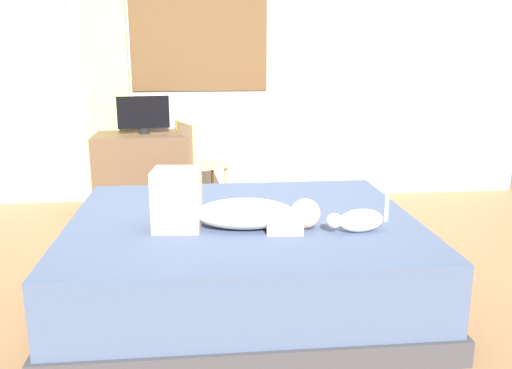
% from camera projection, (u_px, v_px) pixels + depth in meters
% --- Properties ---
extents(ground_plane, '(16.00, 16.00, 0.00)m').
position_uv_depth(ground_plane, '(233.00, 295.00, 3.42)').
color(ground_plane, olive).
extents(back_wall_with_window, '(6.40, 0.14, 2.90)m').
position_uv_depth(back_wall_with_window, '(217.00, 55.00, 5.35)').
color(back_wall_with_window, silver).
rests_on(back_wall_with_window, ground).
extents(bed, '(2.11, 1.76, 0.53)m').
position_uv_depth(bed, '(243.00, 259.00, 3.32)').
color(bed, '#38383D').
rests_on(bed, ground).
extents(person_lying, '(0.94, 0.34, 0.34)m').
position_uv_depth(person_lying, '(228.00, 209.00, 3.03)').
color(person_lying, silver).
rests_on(person_lying, bed).
extents(cat, '(0.36, 0.14, 0.21)m').
position_uv_depth(cat, '(358.00, 220.00, 2.97)').
color(cat, silver).
rests_on(cat, bed).
extents(desk, '(0.90, 0.56, 0.74)m').
position_uv_depth(desk, '(145.00, 172.00, 5.16)').
color(desk, brown).
rests_on(desk, ground).
extents(tv_monitor, '(0.48, 0.10, 0.35)m').
position_uv_depth(tv_monitor, '(143.00, 114.00, 5.03)').
color(tv_monitor, black).
rests_on(tv_monitor, desk).
extents(cup, '(0.07, 0.07, 0.10)m').
position_uv_depth(cup, '(179.00, 125.00, 5.29)').
color(cup, gold).
rests_on(cup, desk).
extents(chair_by_desk, '(0.50, 0.50, 0.86)m').
position_uv_depth(chair_by_desk, '(197.00, 160.00, 5.03)').
color(chair_by_desk, tan).
rests_on(chair_by_desk, ground).
extents(curtain_left, '(0.44, 0.06, 2.54)m').
position_uv_depth(curtain_left, '(105.00, 75.00, 5.17)').
color(curtain_left, '#ADCC75').
rests_on(curtain_left, ground).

